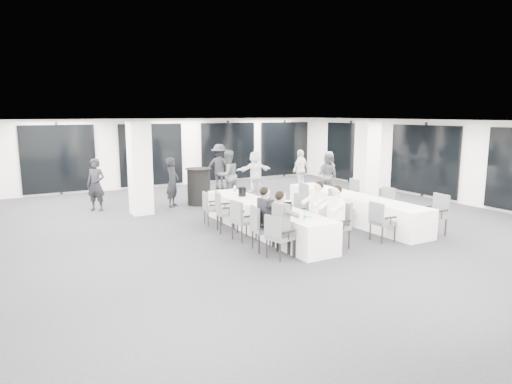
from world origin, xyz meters
TOP-DOWN VIEW (x-y plane):
  - room at (0.89, 1.11)m, footprint 14.04×16.04m
  - column_left at (-2.80, 3.20)m, footprint 0.60×0.60m
  - column_right at (4.20, 1.00)m, footprint 0.60×0.60m
  - banquet_table_main at (-0.73, -0.58)m, footprint 0.90×5.00m
  - banquet_table_side at (2.10, -0.73)m, footprint 0.90×5.00m
  - cocktail_table at (-0.72, 3.67)m, footprint 0.88×0.88m
  - chair_main_left_near at (-1.56, -2.53)m, footprint 0.57×0.60m
  - chair_main_left_second at (-1.56, -1.86)m, footprint 0.59×0.62m
  - chair_main_left_mid at (-1.56, -0.92)m, footprint 0.54×0.59m
  - chair_main_left_fourth at (-1.56, 0.02)m, footprint 0.64×0.67m
  - chair_main_left_far at (-1.55, 0.90)m, footprint 0.53×0.56m
  - chair_main_right_near at (0.11, -2.50)m, footprint 0.52×0.58m
  - chair_main_right_second at (0.10, -1.86)m, footprint 0.52×0.55m
  - chair_main_right_mid at (0.11, -0.82)m, footprint 0.54×0.58m
  - chair_main_right_fourth at (0.10, 0.05)m, footprint 0.47×0.52m
  - chair_main_right_far at (0.10, 1.11)m, footprint 0.48×0.53m
  - chair_side_left_near at (1.27, -2.62)m, footprint 0.49×0.55m
  - chair_side_left_mid at (1.27, -1.09)m, footprint 0.61×0.65m
  - chair_side_left_far at (1.27, 0.26)m, footprint 0.57×0.62m
  - chair_side_right_near at (2.94, -2.85)m, footprint 0.57×0.62m
  - chair_side_right_mid at (2.94, -1.13)m, footprint 0.50×0.55m
  - chair_side_right_far at (2.94, 0.34)m, footprint 0.58×0.62m
  - seated_guest_a at (-1.39, -2.51)m, footprint 0.50×0.38m
  - seated_guest_b at (-1.39, -1.88)m, footprint 0.50×0.38m
  - seated_guest_c at (-0.06, -2.50)m, footprint 0.50×0.38m
  - seated_guest_d at (-0.06, -1.84)m, footprint 0.50×0.38m
  - standing_guest_a at (-1.61, 3.75)m, footprint 0.84×0.86m
  - standing_guest_b at (0.46, 3.89)m, footprint 1.05×0.76m
  - standing_guest_c at (1.24, 6.20)m, footprint 1.44×1.37m
  - standing_guest_d at (3.99, 4.49)m, footprint 1.20×0.93m
  - standing_guest_e at (5.09, 4.11)m, footprint 0.58×0.87m
  - standing_guest_f at (2.20, 5.02)m, footprint 1.66×0.71m
  - standing_guest_g at (-3.89, 4.32)m, footprint 0.87×0.86m
  - standing_guest_h at (3.84, 2.62)m, footprint 0.83×1.01m
  - ice_bucket_near at (-0.71, -1.61)m, footprint 0.23×0.23m
  - ice_bucket_far at (-0.68, 0.67)m, footprint 0.22×0.22m
  - water_bottle_a at (-0.88, -2.57)m, footprint 0.07×0.07m
  - water_bottle_b at (-0.50, -0.40)m, footprint 0.07×0.07m
  - water_bottle_c at (-0.66, 1.17)m, footprint 0.07×0.07m
  - plate_a at (-0.90, -2.01)m, footprint 0.20×0.20m
  - plate_b at (-0.60, -2.36)m, footprint 0.21×0.21m
  - plate_c at (-0.67, -1.19)m, footprint 0.21×0.21m
  - wine_glass at (-0.58, -2.56)m, footprint 0.07×0.07m

SIDE VIEW (x-z plane):
  - banquet_table_main at x=-0.73m, z-range 0.00..0.75m
  - banquet_table_side at x=2.10m, z-range 0.00..0.75m
  - chair_main_right_second at x=0.10m, z-range 0.06..0.93m
  - chair_main_right_fourth at x=0.10m, z-range 0.06..0.95m
  - chair_main_left_far at x=-1.55m, z-range 0.06..0.97m
  - chair_main_right_far at x=0.10m, z-range 0.06..0.98m
  - chair_main_left_near at x=-1.56m, z-range 0.07..1.01m
  - chair_side_right_mid at x=2.94m, z-range 0.07..1.01m
  - chair_side_left_near at x=1.27m, z-range 0.07..1.02m
  - chair_main_right_mid at x=0.11m, z-range 0.07..1.03m
  - chair_main_left_mid at x=-1.56m, z-range 0.07..1.05m
  - chair_side_right_far at x=2.94m, z-range 0.07..1.07m
  - chair_main_left_second at x=-1.56m, z-range 0.07..1.08m
  - chair_main_right_near at x=0.11m, z-range 0.07..1.09m
  - chair_side_left_far at x=1.27m, z-range 0.07..1.09m
  - chair_side_right_near at x=2.94m, z-range 0.07..1.10m
  - chair_side_left_mid at x=1.27m, z-range 0.07..1.10m
  - chair_main_left_fourth at x=-1.56m, z-range 0.07..1.12m
  - cocktail_table at x=-0.72m, z-range 0.01..1.22m
  - plate_b at x=-0.60m, z-range 0.75..0.78m
  - plate_c at x=-0.67m, z-range 0.75..0.78m
  - plate_a at x=-0.90m, z-range 0.75..0.78m
  - seated_guest_a at x=-1.39m, z-range 0.09..1.53m
  - seated_guest_b at x=-1.39m, z-range 0.09..1.53m
  - seated_guest_c at x=-0.06m, z-range 0.09..1.53m
  - seated_guest_d at x=-0.06m, z-range 0.09..1.53m
  - standing_guest_e at x=5.09m, z-range 0.00..1.71m
  - water_bottle_a at x=-0.88m, z-range 0.75..0.97m
  - water_bottle_b at x=-0.50m, z-range 0.75..0.98m
  - water_bottle_c at x=-0.66m, z-range 0.75..0.98m
  - ice_bucket_far at x=-0.68m, z-range 0.75..1.00m
  - ice_bucket_near at x=-0.71m, z-range 0.75..1.01m
  - standing_guest_f at x=2.20m, z-range 0.00..1.78m
  - wine_glass at x=-0.58m, z-range 0.80..0.99m
  - standing_guest_h at x=3.84m, z-range 0.00..1.81m
  - standing_guest_d at x=3.99m, z-range 0.00..1.81m
  - standing_guest_a at x=-1.61m, z-range 0.00..1.84m
  - standing_guest_g at x=-3.89m, z-range 0.00..1.87m
  - standing_guest_b at x=0.46m, z-range 0.00..1.99m
  - standing_guest_c at x=1.24m, z-range 0.00..2.04m
  - room at x=0.89m, z-range -0.03..2.81m
  - column_left at x=-2.80m, z-range 0.00..2.80m
  - column_right at x=4.20m, z-range 0.00..2.80m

